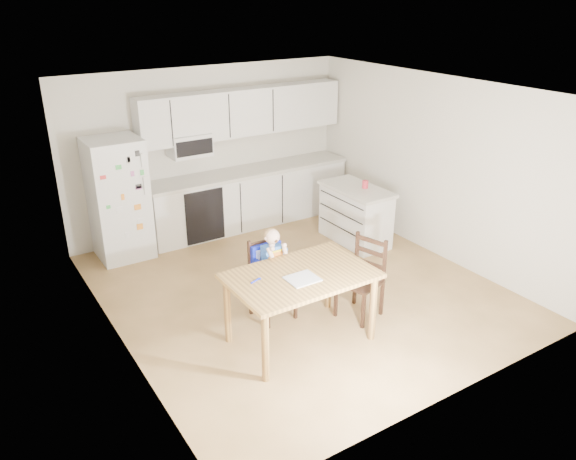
% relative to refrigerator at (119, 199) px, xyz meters
% --- Properties ---
extents(room, '(4.52, 5.01, 2.51)m').
position_rel_refrigerator_xyz_m(room, '(1.55, -1.67, 0.40)').
color(room, brown).
rests_on(room, ground).
extents(refrigerator, '(0.72, 0.70, 1.70)m').
position_rel_refrigerator_xyz_m(refrigerator, '(0.00, 0.00, 0.00)').
color(refrigerator, silver).
rests_on(refrigerator, ground).
extents(kitchen_run, '(3.37, 0.62, 2.15)m').
position_rel_refrigerator_xyz_m(kitchen_run, '(2.05, 0.09, 0.03)').
color(kitchen_run, silver).
rests_on(kitchen_run, ground).
extents(kitchen_island, '(0.60, 1.15, 0.85)m').
position_rel_refrigerator_xyz_m(kitchen_island, '(3.09, -1.39, -0.42)').
color(kitchen_island, silver).
rests_on(kitchen_island, ground).
extents(red_cup, '(0.09, 0.09, 0.11)m').
position_rel_refrigerator_xyz_m(red_cup, '(3.17, -1.47, 0.06)').
color(red_cup, '#DD3141').
rests_on(red_cup, kitchen_island).
extents(dining_table, '(1.50, 0.97, 0.81)m').
position_rel_refrigerator_xyz_m(dining_table, '(0.95, -3.12, -0.15)').
color(dining_table, brown).
rests_on(dining_table, ground).
extents(napkin, '(0.32, 0.28, 0.01)m').
position_rel_refrigerator_xyz_m(napkin, '(0.89, -3.23, -0.04)').
color(napkin, '#ADACB1').
rests_on(napkin, dining_table).
extents(toddler_spoon, '(0.12, 0.06, 0.02)m').
position_rel_refrigerator_xyz_m(toddler_spoon, '(0.46, -3.02, -0.04)').
color(toddler_spoon, '#101EAC').
rests_on(toddler_spoon, dining_table).
extents(chair_booster, '(0.43, 0.43, 1.10)m').
position_rel_refrigerator_xyz_m(chair_booster, '(0.94, -2.51, -0.18)').
color(chair_booster, black).
rests_on(chair_booster, ground).
extents(chair_side, '(0.52, 0.52, 0.95)m').
position_rel_refrigerator_xyz_m(chair_side, '(1.89, -3.05, -0.31)').
color(chair_side, black).
rests_on(chair_side, ground).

